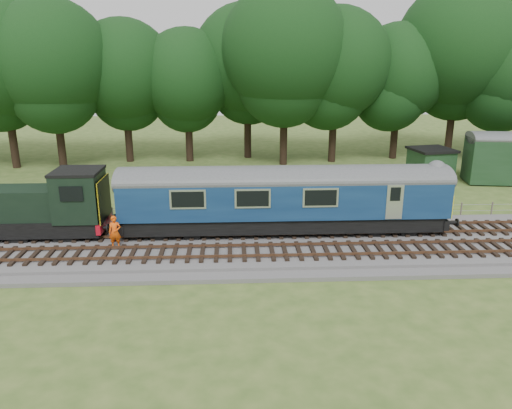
{
  "coord_description": "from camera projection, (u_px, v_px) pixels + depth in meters",
  "views": [
    {
      "loc": [
        -0.5,
        -25.16,
        10.09
      ],
      "look_at": [
        0.75,
        1.4,
        2.0
      ],
      "focal_mm": 35.0,
      "sensor_mm": 36.0,
      "label": 1
    }
  ],
  "objects": [
    {
      "name": "ballast",
      "position": [
        243.0,
        244.0,
        26.95
      ],
      "size": [
        70.0,
        7.0,
        0.35
      ],
      "primitive_type": "cube",
      "color": "#4C4C4F",
      "rests_on": "ground"
    },
    {
      "name": "fence",
      "position": [
        242.0,
        221.0,
        31.3
      ],
      "size": [
        64.0,
        0.12,
        1.0
      ],
      "primitive_type": null,
      "color": "#6B6054",
      "rests_on": "ground"
    },
    {
      "name": "worker",
      "position": [
        115.0,
        232.0,
        25.79
      ],
      "size": [
        0.67,
        0.47,
        1.73
      ],
      "primitive_type": "imported",
      "rotation": [
        0.0,
        0.0,
        0.1
      ],
      "color": "#FF580D",
      "rests_on": "ballast"
    },
    {
      "name": "ground",
      "position": [
        243.0,
        247.0,
        27.0
      ],
      "size": [
        120.0,
        120.0,
        0.0
      ],
      "primitive_type": "plane",
      "color": "#3B5820",
      "rests_on": "ground"
    },
    {
      "name": "dmu_railcar",
      "position": [
        284.0,
        194.0,
        27.68
      ],
      "size": [
        18.05,
        2.86,
        3.88
      ],
      "color": "black",
      "rests_on": "ground"
    },
    {
      "name": "shed",
      "position": [
        431.0,
        164.0,
        41.3
      ],
      "size": [
        3.69,
        3.69,
        2.6
      ],
      "rotation": [
        0.0,
        0.0,
        0.18
      ],
      "color": "#19371B",
      "rests_on": "ground"
    },
    {
      "name": "tree_line",
      "position": [
        238.0,
        162.0,
        48.02
      ],
      "size": [
        70.0,
        8.0,
        18.0
      ],
      "primitive_type": null,
      "color": "black",
      "rests_on": "ground"
    },
    {
      "name": "track_south",
      "position": [
        244.0,
        252.0,
        25.35
      ],
      "size": [
        67.2,
        2.4,
        0.21
      ],
      "color": "black",
      "rests_on": "ballast"
    },
    {
      "name": "track_north",
      "position": [
        243.0,
        231.0,
        28.22
      ],
      "size": [
        67.2,
        2.4,
        0.21
      ],
      "color": "black",
      "rests_on": "ballast"
    },
    {
      "name": "shunter_loco",
      "position": [
        30.0,
        208.0,
        27.24
      ],
      "size": [
        8.91,
        2.6,
        3.38
      ],
      "color": "black",
      "rests_on": "ground"
    }
  ]
}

